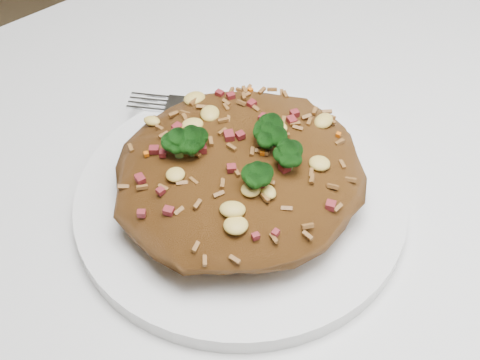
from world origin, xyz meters
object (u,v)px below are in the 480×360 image
at_px(plate, 240,200).
at_px(fried_rice, 240,165).
at_px(fork, 234,111).
at_px(dining_table, 331,309).

height_order(plate, fried_rice, fried_rice).
distance_m(plate, fork, 0.09).
xyz_separation_m(dining_table, plate, (-0.04, 0.07, 0.10)).
distance_m(dining_table, fork, 0.18).
bearing_deg(fork, dining_table, -48.44).
bearing_deg(fried_rice, fork, 53.32).
bearing_deg(fried_rice, plate, 69.67).
xyz_separation_m(plate, fork, (0.05, 0.07, 0.01)).
relative_size(dining_table, fork, 9.15).
height_order(dining_table, fork, fork).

